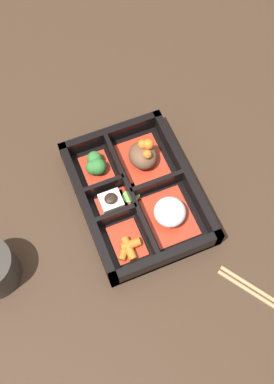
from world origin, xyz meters
The scene contains 9 objects.
ground_plane centered at (0.00, 0.00, 0.00)m, with size 3.00×3.00×0.00m, color #382619.
bento_base centered at (0.00, 0.00, 0.01)m, with size 0.27×0.20×0.01m.
bento_rim centered at (0.00, 0.00, 0.02)m, with size 0.27×0.20×0.04m.
bowl_stew centered at (-0.06, 0.04, 0.03)m, with size 0.10×0.08×0.06m.
bowl_rice centered at (0.06, 0.04, 0.03)m, with size 0.10×0.08×0.04m.
bowl_greens centered at (-0.08, -0.05, 0.03)m, with size 0.07×0.05×0.04m.
bowl_tofu centered at (0.00, -0.05, 0.02)m, with size 0.04×0.05×0.03m.
bowl_carrots centered at (0.08, -0.05, 0.02)m, with size 0.07×0.05×0.02m.
bowl_pickles centered at (0.00, -0.01, 0.02)m, with size 0.04×0.03×0.01m.
Camera 1 is at (0.32, -0.13, 0.74)m, focal length 42.00 mm.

